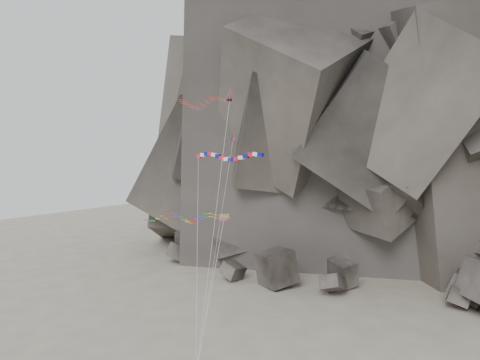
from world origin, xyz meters
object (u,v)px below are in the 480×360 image
Objects in this scene: parafoil_kite at (180,217)px; pennant_kite at (225,189)px; banner_kite at (227,157)px; delta_kite at (200,102)px.

pennant_kite is (4.98, 2.29, 3.55)m from parafoil_kite.
banner_kite is 0.93× the size of pennant_kite.
pennant_kite is (5.85, -2.62, -10.61)m from delta_kite.
delta_kite reaches higher than parafoil_kite.
pennant_kite is at bearing -53.83° from banner_kite.
delta_kite is at bearing -156.19° from banner_kite.
delta_kite is 1.24× the size of pennant_kite.
delta_kite reaches higher than banner_kite.
banner_kite is 9.77m from parafoil_kite.
parafoil_kite is 0.65× the size of pennant_kite.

